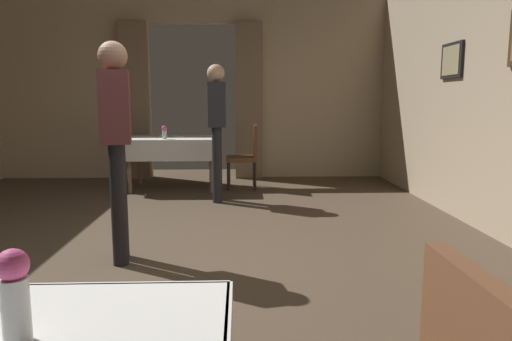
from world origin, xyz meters
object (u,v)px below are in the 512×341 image
object	(u,v)px
person_diner_standing_aside	(216,121)
person_waiter_by_doorway	(116,133)
flower_vase_near	(15,293)
flower_vase_mid	(164,132)
plate_mid_b	(181,136)
chair_mid_right	(247,153)
dining_table_mid	(173,144)

from	to	relation	value
person_diner_standing_aside	person_waiter_by_doorway	bearing A→B (deg)	-106.60
flower_vase_near	flower_vase_mid	size ratio (longest dim) A/B	1.15
flower_vase_mid	person_diner_standing_aside	size ratio (longest dim) A/B	0.11
flower_vase_near	person_diner_standing_aside	bearing A→B (deg)	87.70
flower_vase_mid	person_waiter_by_doorway	xyz separation A→B (m)	(0.08, -2.80, 0.17)
flower_vase_mid	plate_mid_b	size ratio (longest dim) A/B	0.94
chair_mid_right	flower_vase_mid	distance (m)	1.23
flower_vase_mid	person_diner_standing_aside	world-z (taller)	person_diner_standing_aside
dining_table_mid	person_diner_standing_aside	bearing A→B (deg)	-52.01
chair_mid_right	person_waiter_by_doorway	xyz separation A→B (m)	(-1.06, -3.11, 0.51)
plate_mid_b	person_diner_standing_aside	xyz separation A→B (m)	(0.58, -0.98, 0.27)
flower_vase_near	chair_mid_right	bearing A→B (deg)	84.12
flower_vase_mid	plate_mid_b	distance (m)	0.45
flower_vase_near	person_waiter_by_doorway	bearing A→B (deg)	100.01
plate_mid_b	flower_vase_near	bearing A→B (deg)	-86.28
dining_table_mid	person_diner_standing_aside	xyz separation A→B (m)	(0.67, -0.86, 0.37)
dining_table_mid	plate_mid_b	size ratio (longest dim) A/B	6.89
flower_vase_near	plate_mid_b	xyz separation A→B (m)	(-0.38, 5.87, -0.11)
chair_mid_right	person_diner_standing_aside	world-z (taller)	person_diner_standing_aside
plate_mid_b	person_diner_standing_aside	size ratio (longest dim) A/B	0.12
plate_mid_b	person_diner_standing_aside	bearing A→B (deg)	-59.59
flower_vase_mid	person_waiter_by_doorway	world-z (taller)	person_waiter_by_doorway
plate_mid_b	person_diner_standing_aside	distance (m)	1.17
chair_mid_right	person_waiter_by_doorway	world-z (taller)	person_waiter_by_doorway
flower_vase_near	person_waiter_by_doorway	distance (m)	2.70
dining_table_mid	person_waiter_by_doorway	bearing A→B (deg)	-89.92
plate_mid_b	flower_vase_mid	bearing A→B (deg)	-112.55
person_waiter_by_doorway	person_diner_standing_aside	xyz separation A→B (m)	(0.66, 2.23, 0.00)
person_diner_standing_aside	dining_table_mid	bearing A→B (deg)	127.99
dining_table_mid	plate_mid_b	xyz separation A→B (m)	(0.09, 0.13, 0.11)
flower_vase_near	person_diner_standing_aside	size ratio (longest dim) A/B	0.12
dining_table_mid	chair_mid_right	size ratio (longest dim) A/B	1.47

